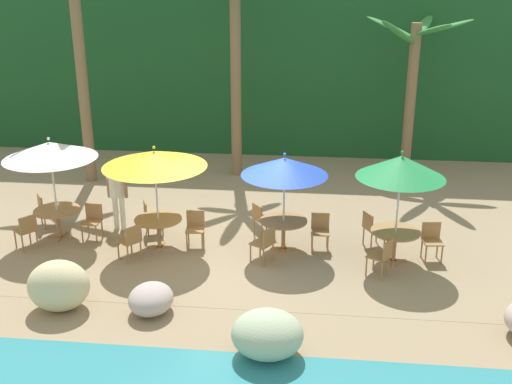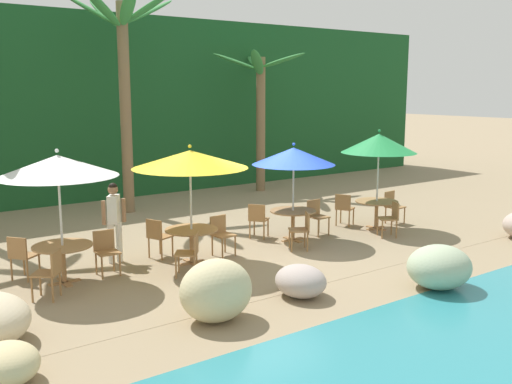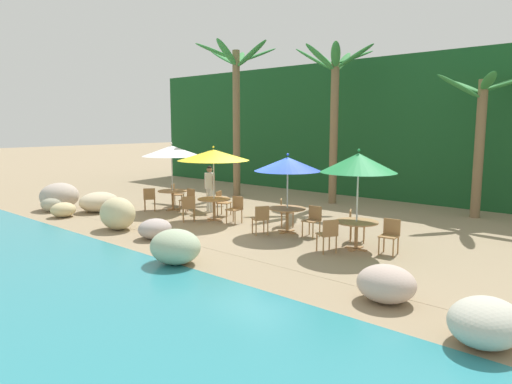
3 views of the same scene
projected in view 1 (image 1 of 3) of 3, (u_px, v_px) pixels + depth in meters
The scene contains 28 objects.
ground_plane at pixel (239, 251), 14.43m from camera, with size 120.00×120.00×0.00m, color #937F60.
terrace_deck at pixel (239, 251), 14.43m from camera, with size 18.00×5.20×0.01m.
foliage_backdrop at pixel (272, 64), 21.80m from camera, with size 28.00×2.40×6.00m.
rock_seawall at pixel (90, 289), 11.91m from camera, with size 16.56×3.54×1.01m.
umbrella_white at pixel (50, 150), 14.38m from camera, with size 2.18×2.18×2.54m.
dining_table_white at pixel (57, 214), 14.93m from camera, with size 1.10×1.10×0.74m.
chair_white_seaward at pixel (93, 219), 14.93m from camera, with size 0.44×0.45×0.87m.
chair_white_inland at pixel (45, 208), 15.60m from camera, with size 0.59×0.59×0.87m.
chair_white_left at pixel (27, 229), 14.33m from camera, with size 0.60×0.59×0.87m.
umbrella_yellow at pixel (155, 159), 13.85m from camera, with size 2.37×2.37×2.49m.
dining_table_yellow at pixel (158, 224), 14.39m from camera, with size 1.10×1.10×0.74m.
chair_yellow_seaward at pixel (195, 226), 14.51m from camera, with size 0.46×0.47×0.87m.
chair_yellow_inland at pixel (150, 215), 15.17m from camera, with size 0.56×0.55×0.87m.
chair_yellow_left at pixel (131, 240), 13.78m from camera, with size 0.59×0.59×0.87m.
umbrella_blue at pixel (285, 166), 13.82m from camera, with size 1.97×1.97×2.36m.
dining_table_blue at pixel (284, 225), 14.31m from camera, with size 1.10×1.10×0.74m.
chair_blue_seaward at pixel (320, 229), 14.37m from camera, with size 0.43×0.44×0.87m.
chair_blue_inland at pixel (261, 218), 14.99m from camera, with size 0.59×0.59×0.87m.
chair_blue_left at pixel (265, 242), 13.66m from camera, with size 0.58×0.58×0.87m.
umbrella_green at pixel (401, 167), 13.17m from camera, with size 1.92×1.92×2.59m.
dining_table_green at pixel (395, 236), 13.73m from camera, with size 1.10×1.10×0.74m.
chair_green_seaward at pixel (432, 238), 13.86m from camera, with size 0.47×0.47×0.87m.
chair_green_inland at pixel (371, 227), 14.48m from camera, with size 0.57×0.57×0.87m.
chair_green_left at pixel (382, 255), 13.07m from camera, with size 0.58×0.58×0.87m.
palm_tree_nearest at pixel (77, 31), 17.63m from camera, with size 3.74×3.62×6.68m.
palm_tree_second at pixel (235, 37), 18.29m from camera, with size 3.13×3.23×6.24m.
palm_tree_third at pixel (414, 70), 18.72m from camera, with size 3.24×3.24×4.88m.
waiter_in_white at pixel (118, 192), 15.31m from camera, with size 0.52×0.39×1.70m.
Camera 1 is at (1.81, -12.96, 6.27)m, focal length 43.41 mm.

